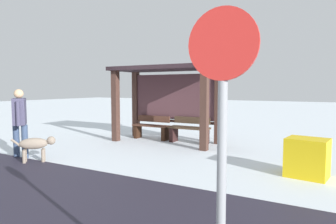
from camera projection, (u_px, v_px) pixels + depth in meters
name	position (u px, v px, depth m)	size (l,w,h in m)	color
ground_plane	(166.00, 142.00, 8.96)	(60.00, 60.00, 0.00)	white
bus_shelter	(168.00, 86.00, 8.95)	(3.29, 1.46, 2.25)	#432B23
bench_left_inside	(151.00, 128.00, 9.48)	(1.22, 0.36, 0.73)	#523225
bench_center_inside	(189.00, 131.00, 8.83)	(1.22, 0.42, 0.75)	#433223
person_walking	(20.00, 118.00, 6.95)	(0.56, 0.50, 1.59)	#413E59
dog	(36.00, 145.00, 6.56)	(0.69, 0.68, 0.55)	gray
street_sign	(222.00, 137.00, 1.84)	(0.44, 0.06, 2.11)	gray
grit_bin	(307.00, 158.00, 5.46)	(0.70, 0.56, 0.71)	yellow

